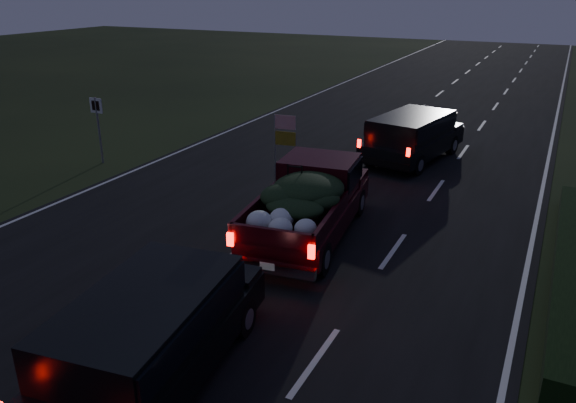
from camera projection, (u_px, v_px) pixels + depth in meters
The scene contains 6 objects.
ground at pixel (221, 263), 13.74m from camera, with size 120.00×120.00×0.00m, color black.
road_asphalt at pixel (221, 263), 13.73m from camera, with size 14.00×120.00×0.02m, color black.
route_sign at pixel (98, 120), 20.80m from camera, with size 0.55×0.08×2.50m.
pickup_truck at pixel (309, 198), 14.88m from camera, with size 2.76×5.75×2.91m.
lead_suv at pixel (412, 133), 21.26m from camera, with size 2.98×5.37×1.46m.
rear_suv at pixel (151, 327), 9.32m from camera, with size 2.72×5.15×1.42m.
Camera 1 is at (6.86, -10.26, 6.42)m, focal length 35.00 mm.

